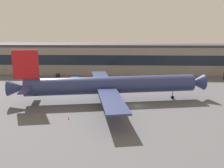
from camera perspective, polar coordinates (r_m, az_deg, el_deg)
ground_plane at (r=82.46m, az=5.61°, el=-4.85°), size 600.00×600.00×0.00m
terminal_building at (r=137.39m, az=4.21°, el=5.57°), size 165.92×14.54×15.15m
airliner at (r=85.67m, az=-0.70°, el=-0.24°), size 65.22×56.21×17.47m
follow_me_car at (r=119.38m, az=11.29°, el=1.07°), size 4.78×3.25×1.85m
baggage_tug at (r=127.50m, az=-11.81°, el=1.79°), size 2.88×4.00×1.85m
pushback_tractor at (r=119.95m, az=-7.81°, el=1.24°), size 4.81×5.44×1.75m
traffic_cone_0 at (r=71.96m, az=-9.53°, el=-7.40°), size 0.49×0.49×0.61m
traffic_cone_1 at (r=79.86m, az=-6.32°, el=-5.22°), size 0.51×0.51×0.64m
traffic_cone_2 at (r=76.76m, az=-15.83°, el=-6.41°), size 0.50×0.50×0.62m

